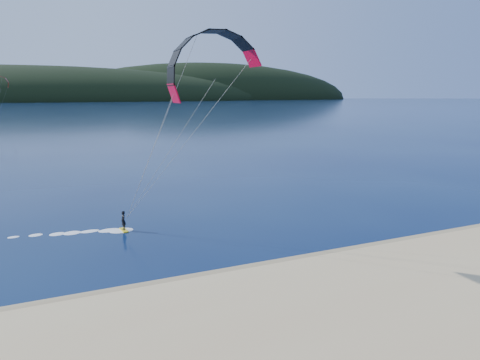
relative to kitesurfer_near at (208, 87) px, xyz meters
name	(u,v)px	position (x,y,z in m)	size (l,w,h in m)	color
ground	(274,308)	(0.33, -9.89, -11.85)	(1800.00, 1800.00, 0.00)	#07153A
wet_sand	(242,274)	(0.33, -5.39, -11.80)	(220.00, 2.50, 0.10)	#9A8059
headland	(72,101)	(0.96, 735.39, -11.85)	(1200.00, 310.00, 140.00)	black
kitesurfer_near	(208,87)	(0.00, 0.00, 0.00)	(20.32, 9.83, 15.66)	yellow
kitesurfer_far	(0,85)	(-35.36, 184.39, 3.54)	(7.79, 7.42, 18.33)	yellow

